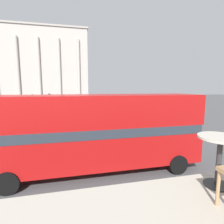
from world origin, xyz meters
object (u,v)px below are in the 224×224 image
traffic_light_far (50,102)px  pedestrian_olive (123,104)px  traffic_light_near (130,119)px  double_decker_bus (98,130)px  plaza_building_left (42,66)px  cafe_dining_table (220,150)px  traffic_light_mid (34,106)px  pedestrian_white (34,127)px

traffic_light_far → pedestrian_olive: bearing=31.4°
traffic_light_near → traffic_light_far: size_ratio=0.88×
double_decker_bus → traffic_light_near: double_decker_bus is taller
plaza_building_left → double_decker_bus: bearing=-78.7°
cafe_dining_table → traffic_light_far: 25.78m
cafe_dining_table → traffic_light_mid: size_ratio=0.19×
plaza_building_left → traffic_light_far: (5.89, -33.74, -8.93)m
double_decker_bus → pedestrian_olive: bearing=71.3°
plaza_building_left → cafe_dining_table: bearing=-79.3°
traffic_light_far → plaza_building_left: bearing=99.9°
traffic_light_near → pedestrian_olive: 23.94m
plaza_building_left → pedestrian_olive: size_ratio=16.24×
pedestrian_olive → pedestrian_white: bearing=6.6°
pedestrian_white → traffic_light_far: bearing=12.8°
cafe_dining_table → plaza_building_left: bearing=100.7°
traffic_light_far → pedestrian_olive: traffic_light_far is taller
double_decker_bus → traffic_light_mid: (-5.52, 12.18, 0.18)m
traffic_light_near → pedestrian_white: size_ratio=1.82×
pedestrian_olive → pedestrian_white: 23.52m
traffic_light_near → traffic_light_far: bearing=117.0°
traffic_light_mid → plaza_building_left: bearing=97.0°
traffic_light_near → traffic_light_mid: size_ratio=0.86×
traffic_light_near → pedestrian_white: 8.87m
double_decker_bus → pedestrian_white: bearing=122.1°
double_decker_bus → cafe_dining_table: 7.13m
traffic_light_mid → pedestrian_olive: 20.68m
traffic_light_mid → traffic_light_far: (1.02, 6.07, -0.06)m
traffic_light_mid → pedestrian_olive: traffic_light_mid is taller
cafe_dining_table → plaza_building_left: plaza_building_left is taller
double_decker_bus → traffic_light_mid: size_ratio=2.86×
traffic_light_mid → traffic_light_far: bearing=80.5°
traffic_light_mid → traffic_light_far: size_ratio=1.02×
traffic_light_mid → pedestrian_white: traffic_light_mid is taller
traffic_light_near → pedestrian_olive: bearing=75.0°
traffic_light_near → traffic_light_far: 16.54m
cafe_dining_table → pedestrian_white: size_ratio=0.40×
cafe_dining_table → traffic_light_near: 10.84m
traffic_light_mid → pedestrian_white: 4.79m
double_decker_bus → pedestrian_white: (-4.75, 7.68, -1.27)m
pedestrian_olive → pedestrian_white: (-13.95, -18.94, 0.01)m
cafe_dining_table → plaza_building_left: 60.49m
traffic_light_near → cafe_dining_table: bearing=-102.3°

